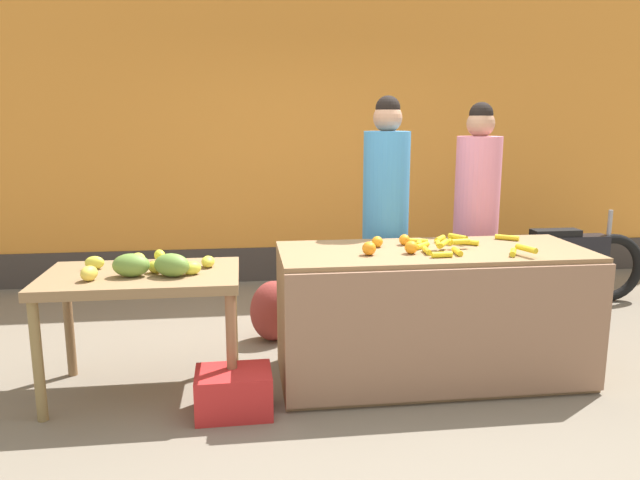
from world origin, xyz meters
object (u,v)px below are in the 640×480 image
(vendor_woman_blue_shirt, at_px, (385,222))
(produce_sack, at_px, (273,311))
(produce_crate, at_px, (234,392))
(vendor_woman_pink_shirt, at_px, (476,222))
(parked_motorcycle, at_px, (563,261))

(vendor_woman_blue_shirt, bearing_deg, produce_sack, 169.17)
(vendor_woman_blue_shirt, height_order, produce_sack, vendor_woman_blue_shirt)
(produce_crate, relative_size, produce_sack, 0.93)
(produce_sack, bearing_deg, vendor_woman_blue_shirt, -10.83)
(vendor_woman_blue_shirt, xyz_separation_m, vendor_woman_pink_shirt, (0.73, 0.08, -0.02))
(vendor_woman_blue_shirt, distance_m, parked_motorcycle, 2.11)
(vendor_woman_pink_shirt, bearing_deg, produce_crate, -149.70)
(vendor_woman_blue_shirt, relative_size, produce_crate, 4.23)
(vendor_woman_pink_shirt, xyz_separation_m, produce_sack, (-1.57, 0.08, -0.68))
(vendor_woman_blue_shirt, height_order, produce_crate, vendor_woman_blue_shirt)
(produce_crate, xyz_separation_m, produce_sack, (0.29, 1.17, 0.11))
(vendor_woman_blue_shirt, xyz_separation_m, produce_sack, (-0.84, 0.16, -0.70))
(produce_crate, height_order, produce_sack, produce_sack)
(parked_motorcycle, relative_size, produce_crate, 3.64)
(parked_motorcycle, bearing_deg, produce_crate, -149.22)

